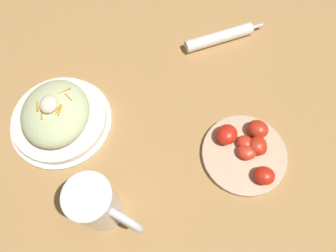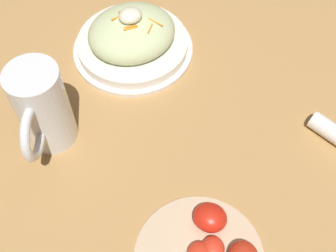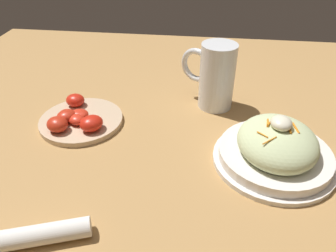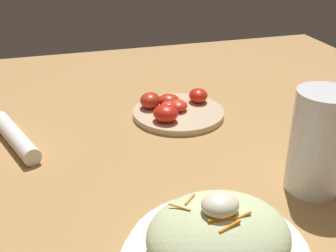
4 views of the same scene
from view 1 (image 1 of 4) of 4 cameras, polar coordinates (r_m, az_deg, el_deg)
ground_plane at (r=0.72m, az=-2.10°, el=0.83°), size 1.43×1.43×0.00m
salad_plate at (r=0.74m, az=-20.20°, el=2.01°), size 0.24×0.24×0.11m
beer_mug at (r=0.61m, az=-12.90°, el=-14.60°), size 0.10×0.14×0.16m
napkin_roll at (r=0.85m, az=9.80°, el=16.29°), size 0.09×0.22×0.03m
tomato_plate at (r=0.70m, az=14.71°, el=-4.48°), size 0.19×0.19×0.05m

